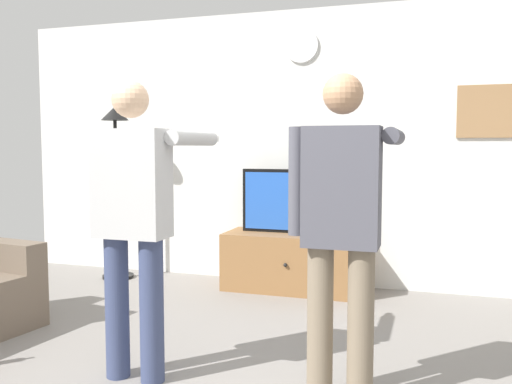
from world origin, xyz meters
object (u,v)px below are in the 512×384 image
tv_stand (293,262)px  person_standing_nearer_lamp (134,213)px  television (294,201)px  wall_clock (301,46)px  floor_lamp (116,156)px  person_standing_nearer_couch (342,219)px  framed_picture (494,111)px

tv_stand → person_standing_nearer_lamp: size_ratio=0.75×
television → wall_clock: 1.52m
floor_lamp → person_standing_nearer_couch: floor_lamp is taller
tv_stand → person_standing_nearer_couch: 2.40m
wall_clock → framed_picture: (1.75, 0.00, -0.67)m
floor_lamp → tv_stand: bearing=2.7°
floor_lamp → person_standing_nearer_lamp: floor_lamp is taller
framed_picture → person_standing_nearer_couch: (-0.96, -2.45, -0.70)m
wall_clock → television: bearing=-90.0°
floor_lamp → framed_picture: bearing=6.0°
television → wall_clock: size_ratio=3.08×
framed_picture → floor_lamp: (-3.61, -0.38, -0.41)m
person_standing_nearer_lamp → tv_stand: bearing=80.1°
wall_clock → person_standing_nearer_lamp: (-0.39, -2.53, -1.36)m
television → framed_picture: framed_picture is taller
floor_lamp → television: bearing=4.1°
framed_picture → person_standing_nearer_couch: framed_picture is taller
wall_clock → person_standing_nearer_couch: size_ratio=0.19×
tv_stand → floor_lamp: (-1.86, -0.09, 1.00)m
tv_stand → wall_clock: (-0.00, 0.29, 2.08)m
television → person_standing_nearer_couch: person_standing_nearer_couch is taller
framed_picture → person_standing_nearer_couch: bearing=-111.3°
tv_stand → framed_picture: bearing=9.5°
tv_stand → floor_lamp: floor_lamp is taller
wall_clock → floor_lamp: bearing=-168.5°
tv_stand → framed_picture: size_ratio=2.06×
tv_stand → television: bearing=90.0°
tv_stand → person_standing_nearer_couch: size_ratio=0.74×
framed_picture → television: bearing=-171.9°
wall_clock → framed_picture: bearing=0.2°
television → person_standing_nearer_lamp: 2.32m
television → framed_picture: (1.75, 0.25, 0.83)m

